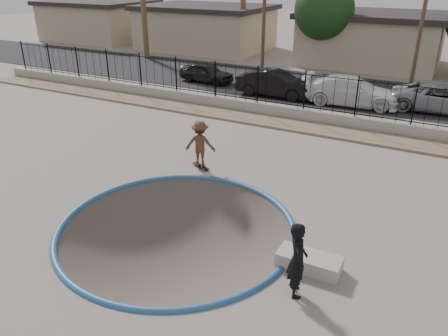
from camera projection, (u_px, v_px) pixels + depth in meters
ground at (311, 131)px, 23.67m from camera, size 120.00×120.00×2.20m
bowl_pit at (177, 228)px, 12.78m from camera, size 6.84×6.84×1.80m
coping_ring at (177, 228)px, 12.78m from camera, size 7.04×7.04×0.20m
rock_strip at (295, 126)px, 20.94m from camera, size 42.00×1.60×0.11m
retaining_wall at (303, 115)px, 21.72m from camera, size 42.00×0.45×0.60m
fence at (305, 91)px, 21.22m from camera, size 40.00×0.04×1.80m
street at (337, 90)px, 27.22m from camera, size 90.00×8.00×0.04m
house_west_far at (99, 20)px, 45.99m from camera, size 10.60×8.60×3.90m
house_west at (206, 27)px, 40.43m from camera, size 11.60×8.60×3.90m
house_center at (372, 38)px, 34.02m from camera, size 10.60×8.60×3.90m
utility_pole_left at (264, 5)px, 29.43m from camera, size 1.70×0.24×9.00m
utility_pole_mid at (425, 6)px, 25.05m from camera, size 1.70×0.24×9.50m
street_tree_left at (324, 10)px, 31.57m from camera, size 4.32×4.32×6.36m
skater at (200, 146)px, 16.30m from camera, size 1.28×0.98×1.76m
skateboard at (201, 166)px, 16.64m from camera, size 0.89×0.56×0.08m
videographer at (297, 260)px, 9.85m from camera, size 0.73×0.82×1.89m
concrete_ledge at (309, 262)px, 10.99m from camera, size 1.60×0.71×0.40m
car_a at (207, 73)px, 28.79m from camera, size 3.80×1.76×1.26m
car_b at (275, 84)px, 25.52m from camera, size 4.60×1.65×1.51m
car_c at (352, 91)px, 23.90m from camera, size 5.44×2.57×1.53m
car_d at (442, 99)px, 22.76m from camera, size 5.18×2.55×1.42m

